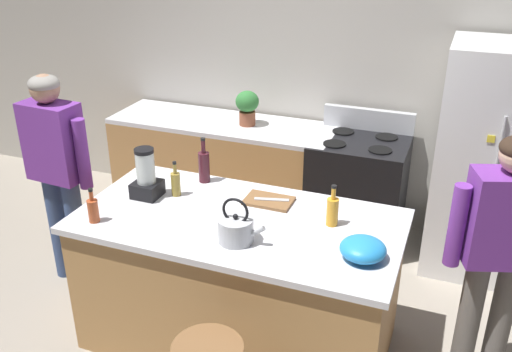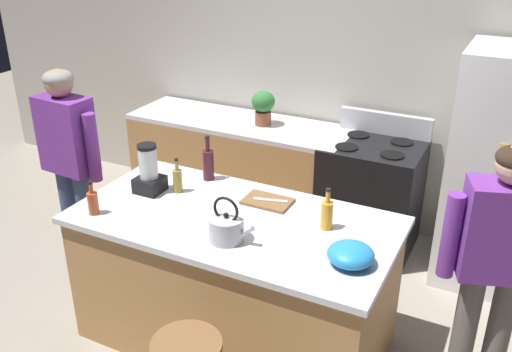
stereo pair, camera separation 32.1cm
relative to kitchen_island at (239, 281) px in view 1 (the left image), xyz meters
The scene contains 18 objects.
ground_plane 0.46m from the kitchen_island, ahead, with size 14.00×14.00×0.00m, color #9E9384.
back_wall 2.14m from the kitchen_island, 90.00° to the left, with size 8.00×0.10×2.70m, color #BCB7AD.
kitchen_island is the anchor object (origin of this frame).
back_counter_run 1.74m from the kitchen_island, 117.30° to the left, with size 2.00×0.64×0.91m.
refrigerator 2.14m from the kitchen_island, 45.61° to the left, with size 0.90×0.73×1.77m.
stove_range 1.58m from the kitchen_island, 74.17° to the left, with size 0.76×0.65×1.09m.
person_by_island_left 1.57m from the kitchen_island, behind, with size 0.59×0.25×1.60m.
person_by_sink_right 1.55m from the kitchen_island, ahead, with size 0.59×0.34×1.57m.
potted_plant 1.76m from the kitchen_island, 109.94° to the left, with size 0.20×0.20×0.30m.
blender_appliance 0.89m from the kitchen_island, behind, with size 0.17×0.17×0.33m.
bottle_cooking_sauce 1.00m from the kitchen_island, 156.54° to the right, with size 0.06×0.06×0.22m.
bottle_wine 0.81m from the kitchen_island, 136.20° to the left, with size 0.08×0.08×0.32m.
bottle_soda 0.78m from the kitchen_island, 13.55° to the left, with size 0.07×0.07×0.26m.
bottle_vinegar 0.74m from the kitchen_island, 163.97° to the left, with size 0.06×0.06×0.24m.
mixing_bowl 0.94m from the kitchen_island, 11.34° to the right, with size 0.25×0.25×0.11m, color #268CD8.
tea_kettle 0.59m from the kitchen_island, 69.55° to the right, with size 0.28×0.20×0.27m.
cutting_board 0.54m from the kitchen_island, 69.20° to the left, with size 0.30×0.20×0.02m, color brown.
chef_knife 0.56m from the kitchen_island, 65.50° to the left, with size 0.22×0.03×0.01m, color #B7BABF.
Camera 1 is at (1.16, -2.71, 2.57)m, focal length 39.56 mm.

